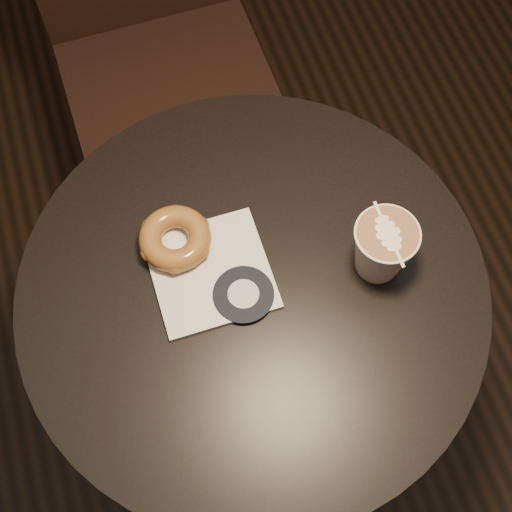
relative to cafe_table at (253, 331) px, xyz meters
name	(u,v)px	position (x,y,z in m)	size (l,w,h in m)	color
cafe_table	(253,331)	(0.00, 0.00, 0.00)	(0.70, 0.70, 0.75)	black
chair	(150,13)	(0.00, 0.70, 0.06)	(0.44, 0.44, 1.08)	black
pastry_bag	(211,272)	(-0.05, 0.04, 0.20)	(0.17, 0.17, 0.01)	silver
doughnut	(175,238)	(-0.09, 0.10, 0.22)	(0.11, 0.11, 0.03)	brown
latte_cup	(382,249)	(0.19, -0.02, 0.25)	(0.09, 0.09, 0.10)	white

